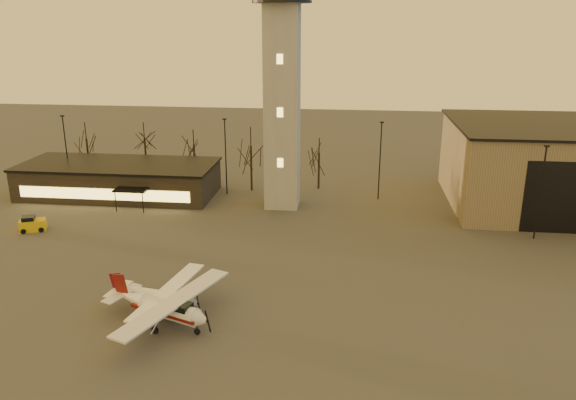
{
  "coord_description": "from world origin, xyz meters",
  "views": [
    {
      "loc": [
        8.46,
        -36.27,
        22.2
      ],
      "look_at": [
        2.69,
        13.0,
        6.24
      ],
      "focal_mm": 35.0,
      "sensor_mm": 36.0,
      "label": 1
    }
  ],
  "objects_px": {
    "cessna_front": "(171,313)",
    "cessna_rear": "(165,301)",
    "service_cart": "(32,225)",
    "terminal": "(119,179)",
    "control_tower": "(282,73)"
  },
  "relations": [
    {
      "from": "cessna_front",
      "to": "cessna_rear",
      "type": "relative_size",
      "value": 1.13
    },
    {
      "from": "cessna_front",
      "to": "service_cart",
      "type": "relative_size",
      "value": 3.88
    },
    {
      "from": "terminal",
      "to": "cessna_front",
      "type": "bearing_deg",
      "value": -61.55
    },
    {
      "from": "control_tower",
      "to": "service_cart",
      "type": "bearing_deg",
      "value": -155.42
    },
    {
      "from": "control_tower",
      "to": "terminal",
      "type": "distance_m",
      "value": 26.24
    },
    {
      "from": "control_tower",
      "to": "cessna_front",
      "type": "distance_m",
      "value": 33.94
    },
    {
      "from": "service_cart",
      "to": "control_tower",
      "type": "bearing_deg",
      "value": 2.7
    },
    {
      "from": "cessna_rear",
      "to": "service_cart",
      "type": "distance_m",
      "value": 25.82
    },
    {
      "from": "control_tower",
      "to": "service_cart",
      "type": "xyz_separation_m",
      "value": [
        -26.28,
        -12.02,
        -15.67
      ]
    },
    {
      "from": "terminal",
      "to": "service_cart",
      "type": "height_order",
      "value": "terminal"
    },
    {
      "from": "terminal",
      "to": "cessna_rear",
      "type": "distance_m",
      "value": 33.92
    },
    {
      "from": "control_tower",
      "to": "cessna_rear",
      "type": "xyz_separation_m",
      "value": [
        -5.88,
        -27.85,
        -15.34
      ]
    },
    {
      "from": "cessna_front",
      "to": "cessna_rear",
      "type": "xyz_separation_m",
      "value": [
        -1.21,
        2.14,
        -0.16
      ]
    },
    {
      "from": "cessna_front",
      "to": "cessna_rear",
      "type": "distance_m",
      "value": 2.46
    },
    {
      "from": "control_tower",
      "to": "terminal",
      "type": "height_order",
      "value": "control_tower"
    }
  ]
}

